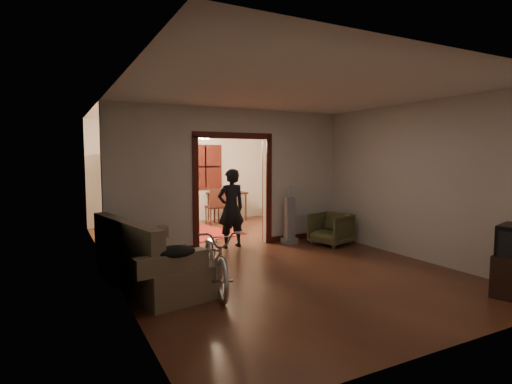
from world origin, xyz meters
TOP-DOWN VIEW (x-y plane):
  - floor at (0.00, 0.00)m, footprint 5.00×8.50m
  - ceiling at (0.00, 0.00)m, footprint 5.00×8.50m
  - wall_back at (0.00, 4.25)m, footprint 5.00×0.02m
  - wall_left at (-2.50, 0.00)m, footprint 0.02×8.50m
  - wall_right at (2.50, 0.00)m, footprint 0.02×8.50m
  - partition_wall at (0.00, 0.75)m, footprint 5.00×0.14m
  - door_casing at (0.00, 0.75)m, footprint 1.74×0.20m
  - far_window at (0.70, 4.21)m, footprint 0.98×0.06m
  - chandelier at (0.00, 2.50)m, footprint 0.24×0.24m
  - light_switch at (1.05, 0.68)m, footprint 0.08×0.01m
  - sofa at (-2.04, -1.06)m, footprint 1.34×2.24m
  - rolled_paper at (-1.94, -0.76)m, footprint 0.11×0.88m
  - jacket at (-1.99, -1.97)m, footprint 0.52×0.39m
  - bicycle at (-1.31, -1.63)m, footprint 0.94×1.78m
  - armchair at (1.86, -0.10)m, footprint 0.90×0.88m
  - vacuum at (1.16, 0.40)m, footprint 0.31×0.25m
  - person at (-0.07, 0.65)m, footprint 0.60×0.41m
  - oriental_rug at (-0.09, 2.42)m, footprint 1.90×2.19m
  - locker at (-1.36, 4.05)m, footprint 1.06×0.71m
  - globe at (-1.36, 4.05)m, footprint 0.27×0.27m
  - desk at (1.23, 3.89)m, footprint 1.22×0.92m
  - desk_chair at (0.63, 3.33)m, footprint 0.53×0.53m

SIDE VIEW (x-z plane):
  - floor at x=0.00m, z-range -0.01..0.01m
  - oriental_rug at x=-0.09m, z-range 0.00..0.01m
  - armchair at x=1.86m, z-range 0.00..0.67m
  - desk at x=1.23m, z-range 0.00..0.80m
  - bicycle at x=-1.31m, z-range 0.00..0.89m
  - sofa at x=-2.04m, z-range 0.00..0.96m
  - desk_chair at x=0.63m, z-range 0.00..0.98m
  - vacuum at x=1.16m, z-range 0.00..0.98m
  - rolled_paper at x=-1.94m, z-range 0.48..0.58m
  - jacket at x=-1.99m, z-range 0.60..0.76m
  - person at x=-0.07m, z-range 0.00..1.60m
  - locker at x=-1.36m, z-range 0.00..1.95m
  - door_casing at x=0.00m, z-range -0.06..2.26m
  - light_switch at x=1.05m, z-range 1.19..1.31m
  - wall_back at x=0.00m, z-range 0.00..2.80m
  - wall_left at x=-2.50m, z-range 0.00..2.80m
  - wall_right at x=2.50m, z-range 0.00..2.80m
  - partition_wall at x=0.00m, z-range 0.00..2.80m
  - far_window at x=0.70m, z-range 0.91..2.19m
  - globe at x=-1.36m, z-range 1.81..2.07m
  - chandelier at x=0.00m, z-range 2.23..2.47m
  - ceiling at x=0.00m, z-range 2.79..2.80m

